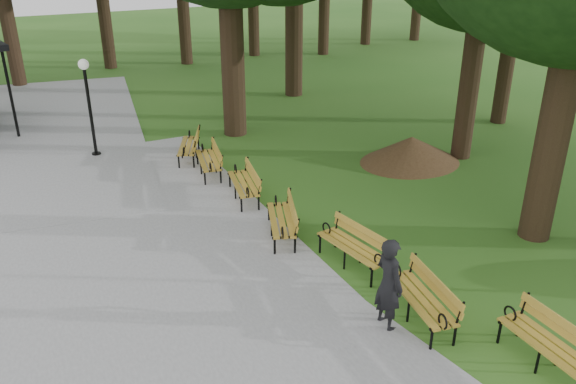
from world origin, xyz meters
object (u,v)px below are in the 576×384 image
lamp_post (87,87)px  bench_5 (243,184)px  person (389,284)px  bench_1 (550,347)px  dirt_mound (411,150)px  bench_6 (208,160)px  bench_2 (420,299)px  bench_4 (281,220)px  bench_7 (189,146)px  bench_3 (353,247)px

lamp_post → bench_5: lamp_post is taller
person → bench_1: size_ratio=0.92×
dirt_mound → bench_6: bearing=160.9°
bench_2 → bench_5: 6.29m
bench_6 → bench_4: bearing=14.0°
person → lamp_post: bearing=14.0°
bench_1 → bench_2: size_ratio=1.00×
dirt_mound → bench_7: size_ratio=1.42×
bench_5 → bench_6: size_ratio=1.00×
bench_3 → bench_6: same height
dirt_mound → bench_4: size_ratio=1.42×
bench_5 → bench_1: bearing=23.5°
bench_2 → bench_1: bearing=37.0°
dirt_mound → bench_4: bench_4 is taller
lamp_post → bench_1: size_ratio=1.60×
bench_2 → bench_7: (-0.86, 9.78, 0.00)m
bench_3 → bench_5: 4.20m
lamp_post → dirt_mound: size_ratio=1.13×
bench_4 → bench_5: (0.11, 2.33, 0.00)m
bench_2 → bench_4: bearing=-157.5°
bench_5 → bench_3: bearing=21.3°
lamp_post → bench_1: lamp_post is taller
bench_1 → bench_7: bearing=-167.7°
bench_6 → bench_7: 1.48m
dirt_mound → bench_5: 5.62m
lamp_post → bench_2: 12.10m
bench_2 → bench_4: (-0.72, 3.93, 0.00)m
bench_6 → person: bearing=14.2°
bench_3 → bench_7: 7.73m
person → bench_1: person is taller
person → bench_1: bearing=-143.2°
bench_5 → bench_7: bearing=-162.9°
bench_3 → bench_7: size_ratio=1.00×
bench_5 → bench_6: (-0.18, 2.05, 0.00)m
bench_7 → bench_4: bearing=26.7°
person → bench_4: (-0.09, 3.79, -0.43)m
bench_7 → bench_6: bearing=28.2°
bench_1 → bench_6: same height
bench_4 → bench_7: (-0.14, 5.85, 0.00)m
lamp_post → bench_6: size_ratio=1.60×
bench_2 → bench_4: 4.00m
person → bench_3: person is taller
lamp_post → bench_3: lamp_post is taller
lamp_post → bench_7: size_ratio=1.60×
bench_2 → bench_7: 9.82m
bench_1 → bench_7: 11.90m
bench_3 → lamp_post: bearing=-167.0°
dirt_mound → bench_3: bearing=-140.1°
lamp_post → dirt_mound: bearing=-31.9°
dirt_mound → bench_6: size_ratio=1.42×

